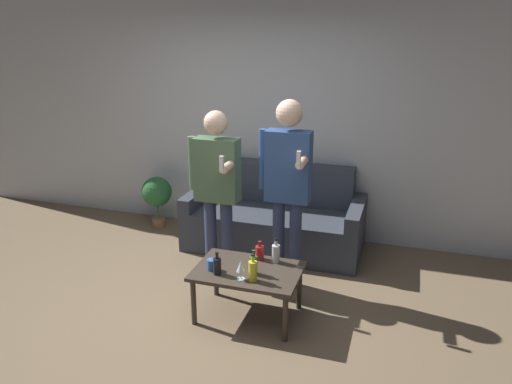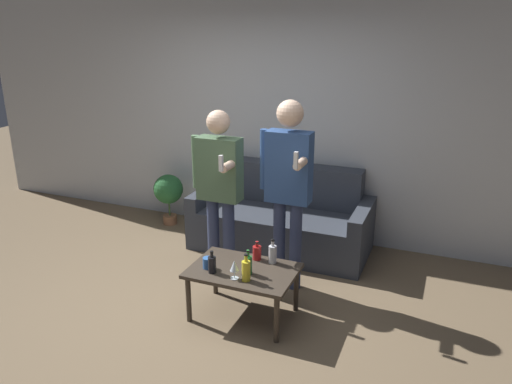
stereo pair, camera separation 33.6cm
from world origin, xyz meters
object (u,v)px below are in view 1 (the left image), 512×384
at_px(couch, 275,219).
at_px(bottle_orange, 217,266).
at_px(person_standing_right, 287,179).
at_px(coffee_table, 248,275).
at_px(person_standing_left, 217,183).

relative_size(couch, bottle_orange, 9.98).
bearing_deg(couch, person_standing_right, -68.24).
height_order(coffee_table, person_standing_left, person_standing_left).
bearing_deg(couch, coffee_table, -83.71).
bearing_deg(person_standing_left, bottle_orange, -68.75).
bearing_deg(coffee_table, couch, 96.29).
bearing_deg(bottle_orange, coffee_table, 34.60).
bearing_deg(person_standing_right, bottle_orange, -116.60).
xyz_separation_m(bottle_orange, person_standing_left, (-0.29, 0.73, 0.45)).
distance_m(bottle_orange, person_standing_left, 0.91).
bearing_deg(bottle_orange, person_standing_right, 63.40).
relative_size(coffee_table, bottle_orange, 4.59).
height_order(couch, coffee_table, couch).
bearing_deg(person_standing_left, coffee_table, -49.91).
distance_m(couch, person_standing_right, 1.15).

